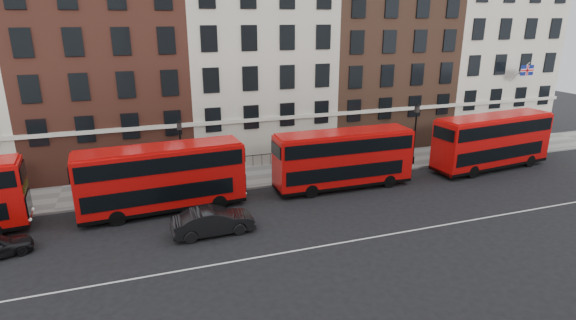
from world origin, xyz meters
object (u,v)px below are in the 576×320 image
object	(u,v)px
bus_b	(162,177)
bus_d	(492,140)
car_front	(213,221)
traffic_light	(510,131)
bus_c	(343,158)

from	to	relation	value
bus_b	bus_d	xyz separation A→B (m)	(27.04, -0.00, 0.08)
bus_d	car_front	xyz separation A→B (m)	(-24.51, -4.38, -1.69)
car_front	traffic_light	distance (m)	29.28
bus_c	car_front	distance (m)	11.59
bus_b	bus_d	bearing A→B (deg)	-3.66
bus_b	traffic_light	distance (m)	31.10
bus_c	car_front	bearing A→B (deg)	-157.16
bus_b	traffic_light	size ratio (longest dim) A/B	3.31
car_front	bus_d	bearing A→B (deg)	-81.98
bus_b	traffic_light	bearing A→B (deg)	0.26
traffic_light	car_front	bearing A→B (deg)	-167.14
bus_b	bus_d	size ratio (longest dim) A/B	0.96
car_front	bus_b	bearing A→B (deg)	27.91
bus_b	car_front	distance (m)	5.31
bus_c	traffic_light	size ratio (longest dim) A/B	3.22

